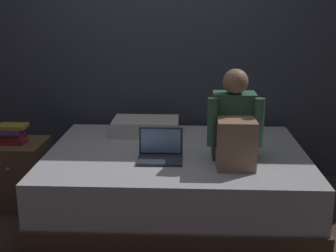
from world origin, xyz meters
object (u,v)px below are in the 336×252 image
object	(u,v)px
bed	(176,183)
pillow	(146,126)
book_stack	(11,133)
person_sitting	(235,127)
nightstand	(19,173)
laptop	(160,152)

from	to	relation	value
bed	pillow	bearing A→B (deg)	121.57
pillow	book_stack	xyz separation A→B (m)	(-1.05, -0.33, 0.02)
person_sitting	book_stack	size ratio (longest dim) A/B	2.80
nightstand	laptop	distance (m)	1.28
laptop	book_stack	distance (m)	1.26
book_stack	laptop	bearing A→B (deg)	-15.16
nightstand	pillow	xyz separation A→B (m)	(1.02, 0.32, 0.33)
nightstand	person_sitting	distance (m)	1.82
bed	laptop	size ratio (longest dim) A/B	6.25
nightstand	bed	bearing A→B (deg)	-5.89
person_sitting	pillow	distance (m)	0.98
laptop	pillow	world-z (taller)	laptop
pillow	bed	bearing A→B (deg)	-58.43
bed	nightstand	world-z (taller)	nightstand
book_stack	bed	bearing A→B (deg)	-5.36
pillow	person_sitting	bearing A→B (deg)	-43.79
nightstand	pillow	bearing A→B (deg)	17.15
bed	person_sitting	size ratio (longest dim) A/B	3.05
bed	nightstand	distance (m)	1.31
nightstand	person_sitting	size ratio (longest dim) A/B	0.81
bed	pillow	world-z (taller)	pillow
book_stack	nightstand	bearing A→B (deg)	17.69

